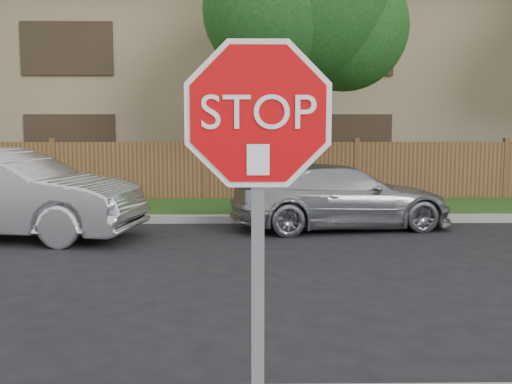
{
  "coord_description": "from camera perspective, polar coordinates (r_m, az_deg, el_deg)",
  "views": [
    {
      "loc": [
        1.07,
        -4.41,
        2.11
      ],
      "look_at": [
        1.13,
        -0.9,
        1.7
      ],
      "focal_mm": 42.0,
      "sensor_mm": 36.0,
      "label": 1
    }
  ],
  "objects": [
    {
      "name": "fence",
      "position": [
        15.91,
        -4.82,
        1.88
      ],
      "size": [
        70.0,
        0.12,
        1.6
      ],
      "primitive_type": "cube",
      "color": "#52311D",
      "rests_on": "ground"
    },
    {
      "name": "sedan_right",
      "position": [
        12.07,
        8.08,
        -0.43
      ],
      "size": [
        4.64,
        2.46,
        1.28
      ],
      "primitive_type": "imported",
      "rotation": [
        0.0,
        0.0,
        1.73
      ],
      "color": "#9D9FA4",
      "rests_on": "ground"
    },
    {
      "name": "tree_mid",
      "position": [
        14.33,
        5.1,
        17.73
      ],
      "size": [
        4.8,
        3.9,
        7.35
      ],
      "color": "#382B21",
      "rests_on": "ground"
    },
    {
      "name": "sedan_left",
      "position": [
        11.83,
        -22.8,
        -0.17
      ],
      "size": [
        5.15,
        2.49,
        1.63
      ],
      "primitive_type": "imported",
      "rotation": [
        0.0,
        0.0,
        1.41
      ],
      "color": "silver",
      "rests_on": "ground"
    },
    {
      "name": "far_curb",
      "position": [
        12.77,
        -5.76,
        -2.57
      ],
      "size": [
        70.0,
        0.3,
        0.15
      ],
      "primitive_type": "cube",
      "color": "gray",
      "rests_on": "ground"
    },
    {
      "name": "stop_sign",
      "position": [
        2.95,
        0.19,
        1.2
      ],
      "size": [
        1.01,
        0.13,
        2.55
      ],
      "color": "gray",
      "rests_on": "sidewalk_near"
    },
    {
      "name": "apartment_building",
      "position": [
        21.49,
        -3.88,
        10.4
      ],
      "size": [
        35.2,
        9.2,
        7.2
      ],
      "color": "#97865E",
      "rests_on": "ground"
    },
    {
      "name": "grass_strip",
      "position": [
        14.4,
        -5.21,
        -1.58
      ],
      "size": [
        70.0,
        3.0,
        0.12
      ],
      "primitive_type": "cube",
      "color": "#1E4714",
      "rests_on": "ground"
    }
  ]
}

